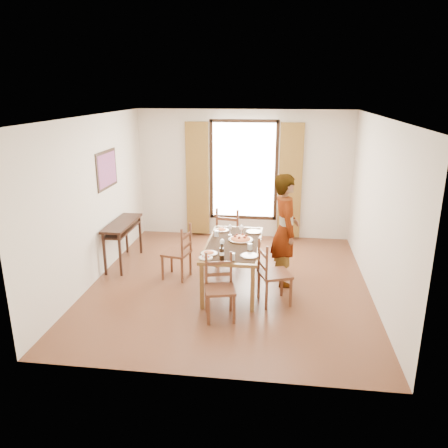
# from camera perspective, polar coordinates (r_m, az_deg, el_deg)

# --- Properties ---
(ground) EXTENTS (5.00, 5.00, 0.00)m
(ground) POSITION_cam_1_polar(r_m,az_deg,el_deg) (7.34, 0.76, -7.70)
(ground) COLOR #492717
(ground) RESTS_ON ground
(room_shell) EXTENTS (4.60, 5.10, 2.74)m
(room_shell) POSITION_cam_1_polar(r_m,az_deg,el_deg) (6.96, 0.89, 4.34)
(room_shell) COLOR beige
(room_shell) RESTS_ON ground
(console_table) EXTENTS (0.38, 1.20, 0.80)m
(console_table) POSITION_cam_1_polar(r_m,az_deg,el_deg) (8.10, -13.13, -0.53)
(console_table) COLOR black
(console_table) RESTS_ON ground
(dining_table) EXTENTS (0.85, 1.76, 0.76)m
(dining_table) POSITION_cam_1_polar(r_m,az_deg,el_deg) (6.97, 1.24, -2.98)
(dining_table) COLOR brown
(dining_table) RESTS_ON ground
(chair_west) EXTENTS (0.49, 0.49, 0.94)m
(chair_west) POSITION_cam_1_polar(r_m,az_deg,el_deg) (7.41, -5.99, -3.87)
(chair_west) COLOR brown
(chair_west) RESTS_ON ground
(chair_north) EXTENTS (0.52, 0.52, 1.03)m
(chair_north) POSITION_cam_1_polar(r_m,az_deg,el_deg) (8.15, 0.73, -1.49)
(chair_north) COLOR brown
(chair_north) RESTS_ON ground
(chair_south) EXTENTS (0.49, 0.49, 0.92)m
(chair_south) POSITION_cam_1_polar(r_m,az_deg,el_deg) (6.15, -0.55, -8.48)
(chair_south) COLOR brown
(chair_south) RESTS_ON ground
(chair_east) EXTENTS (0.56, 0.56, 0.99)m
(chair_east) POSITION_cam_1_polar(r_m,az_deg,el_deg) (6.56, 6.37, -6.60)
(chair_east) COLOR brown
(chair_east) RESTS_ON ground
(man) EXTENTS (0.80, 0.64, 1.84)m
(man) POSITION_cam_1_polar(r_m,az_deg,el_deg) (7.10, 8.00, -0.79)
(man) COLOR gray
(man) RESTS_ON ground
(plate_sw) EXTENTS (0.27, 0.27, 0.05)m
(plate_sw) POSITION_cam_1_polar(r_m,az_deg,el_deg) (6.47, -2.00, -3.72)
(plate_sw) COLOR silver
(plate_sw) RESTS_ON dining_table
(plate_se) EXTENTS (0.27, 0.27, 0.05)m
(plate_se) POSITION_cam_1_polar(r_m,az_deg,el_deg) (6.39, 3.37, -4.01)
(plate_se) COLOR silver
(plate_se) RESTS_ON dining_table
(plate_nw) EXTENTS (0.27, 0.27, 0.05)m
(plate_nw) POSITION_cam_1_polar(r_m,az_deg,el_deg) (7.51, -0.35, -0.69)
(plate_nw) COLOR silver
(plate_nw) RESTS_ON dining_table
(plate_ne) EXTENTS (0.27, 0.27, 0.05)m
(plate_ne) POSITION_cam_1_polar(r_m,az_deg,el_deg) (7.44, 3.92, -0.90)
(plate_ne) COLOR silver
(plate_ne) RESTS_ON dining_table
(pasta_platter) EXTENTS (0.40, 0.40, 0.10)m
(pasta_platter) POSITION_cam_1_polar(r_m,az_deg,el_deg) (7.03, 2.19, -1.78)
(pasta_platter) COLOR red
(pasta_platter) RESTS_ON dining_table
(caprese_plate) EXTENTS (0.20, 0.20, 0.04)m
(caprese_plate) POSITION_cam_1_polar(r_m,az_deg,el_deg) (6.32, -2.40, -4.32)
(caprese_plate) COLOR silver
(caprese_plate) RESTS_ON dining_table
(wine_glass_a) EXTENTS (0.08, 0.08, 0.18)m
(wine_glass_a) POSITION_cam_1_polar(r_m,az_deg,el_deg) (6.60, -0.24, -2.69)
(wine_glass_a) COLOR white
(wine_glass_a) RESTS_ON dining_table
(wine_glass_b) EXTENTS (0.08, 0.08, 0.18)m
(wine_glass_b) POSITION_cam_1_polar(r_m,az_deg,el_deg) (7.26, 2.29, -0.81)
(wine_glass_b) COLOR white
(wine_glass_b) RESTS_ON dining_table
(wine_glass_c) EXTENTS (0.08, 0.08, 0.18)m
(wine_glass_c) POSITION_cam_1_polar(r_m,az_deg,el_deg) (7.27, 0.77, -0.77)
(wine_glass_c) COLOR white
(wine_glass_c) RESTS_ON dining_table
(tumbler_a) EXTENTS (0.07, 0.07, 0.10)m
(tumbler_a) POSITION_cam_1_polar(r_m,az_deg,el_deg) (6.64, 3.41, -2.96)
(tumbler_a) COLOR silver
(tumbler_a) RESTS_ON dining_table
(tumbler_b) EXTENTS (0.07, 0.07, 0.10)m
(tumbler_b) POSITION_cam_1_polar(r_m,az_deg,el_deg) (7.22, -1.00, -1.23)
(tumbler_b) COLOR silver
(tumbler_b) RESTS_ON dining_table
(tumbler_c) EXTENTS (0.07, 0.07, 0.10)m
(tumbler_c) POSITION_cam_1_polar(r_m,az_deg,el_deg) (6.25, 1.11, -4.28)
(tumbler_c) COLOR silver
(tumbler_c) RESTS_ON dining_table
(wine_bottle) EXTENTS (0.07, 0.07, 0.25)m
(wine_bottle) POSITION_cam_1_polar(r_m,az_deg,el_deg) (6.22, -0.29, -3.65)
(wine_bottle) COLOR black
(wine_bottle) RESTS_ON dining_table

